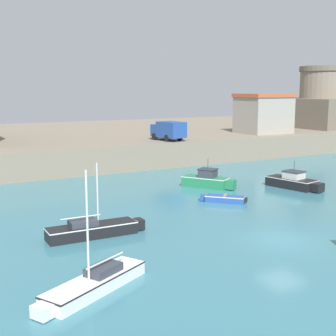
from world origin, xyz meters
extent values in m
plane|color=teal|center=(0.00, 0.00, 0.00)|extent=(200.00, 200.00, 0.00)
cube|color=gray|center=(0.00, 44.81, 1.38)|extent=(120.00, 40.00, 2.76)
cube|color=#284C9E|center=(2.56, 9.20, 0.25)|extent=(2.80, 2.87, 0.51)
cube|color=#284C9E|center=(1.37, 10.46, 0.25)|extent=(0.71, 0.71, 0.43)
cube|color=white|center=(2.56, 9.20, 0.47)|extent=(2.83, 2.90, 0.07)
cube|color=#997F5B|center=(2.56, 9.20, 0.55)|extent=(0.75, 0.73, 0.08)
cube|color=black|center=(3.69, 8.03, 0.30)|extent=(0.28, 0.28, 0.36)
cube|color=#237A4C|center=(4.44, 14.72, 0.46)|extent=(3.59, 4.29, 0.93)
cube|color=#237A4C|center=(5.75, 12.72, 0.46)|extent=(1.16, 1.11, 0.79)
cube|color=white|center=(4.44, 14.72, 0.89)|extent=(3.63, 4.34, 0.07)
cube|color=#333842|center=(4.55, 14.56, 1.27)|extent=(1.81, 1.86, 0.68)
cube|color=#2D333D|center=(4.55, 14.56, 1.65)|extent=(1.94, 2.01, 0.08)
cylinder|color=black|center=(4.55, 14.56, 2.14)|extent=(0.04, 0.04, 0.90)
cube|color=white|center=(-11.99, -1.19, 0.31)|extent=(5.46, 3.79, 0.61)
cube|color=white|center=(-14.67, -2.63, 0.31)|extent=(0.90, 0.96, 0.52)
cube|color=black|center=(-11.99, -1.19, 0.57)|extent=(5.52, 3.82, 0.07)
cylinder|color=silver|center=(-12.35, -1.39, 3.02)|extent=(0.10, 0.10, 4.81)
cylinder|color=silver|center=(-11.39, -0.87, 1.16)|extent=(2.20, 1.23, 0.08)
cube|color=#333842|center=(-11.51, -0.94, 0.79)|extent=(1.90, 1.62, 0.36)
cube|color=black|center=(-9.48, 6.08, 0.37)|extent=(5.38, 1.56, 0.73)
cube|color=black|center=(-6.49, 6.01, 0.37)|extent=(0.66, 0.81, 0.62)
cube|color=white|center=(-9.48, 6.08, 0.69)|extent=(5.43, 1.57, 0.07)
cylinder|color=silver|center=(-9.08, 6.07, 2.59)|extent=(0.10, 0.10, 3.71)
cylinder|color=silver|center=(-10.15, 6.09, 1.28)|extent=(2.41, 0.13, 0.08)
cube|color=#333842|center=(-10.02, 6.09, 0.91)|extent=(1.63, 1.04, 0.36)
cube|color=black|center=(10.98, 10.76, 0.43)|extent=(2.71, 4.64, 0.85)
cube|color=black|center=(11.51, 8.22, 0.43)|extent=(1.17, 1.03, 0.73)
cube|color=white|center=(10.98, 10.76, 0.81)|extent=(2.74, 4.69, 0.07)
cube|color=silver|center=(11.03, 10.55, 1.16)|extent=(1.68, 1.78, 0.61)
cube|color=#2D333D|center=(11.03, 10.55, 1.50)|extent=(1.79, 1.92, 0.08)
cylinder|color=black|center=(11.03, 10.55, 1.99)|extent=(0.04, 0.04, 0.90)
cube|color=#685E4F|center=(40.00, 33.70, 5.00)|extent=(12.82, 12.82, 4.49)
cylinder|color=gray|center=(40.00, 33.70, 7.09)|extent=(8.16, 8.16, 8.66)
cylinder|color=#685E4F|center=(40.00, 33.70, 11.82)|extent=(8.57, 8.57, 0.80)
cube|color=gray|center=(24.00, 29.91, 5.18)|extent=(6.40, 5.33, 4.84)
cube|color=#B25133|center=(24.00, 29.91, 7.85)|extent=(6.72, 5.60, 0.50)
cube|color=#234793|center=(8.16, 27.50, 4.06)|extent=(2.63, 3.52, 1.80)
cube|color=#234793|center=(7.80, 29.52, 3.86)|extent=(2.20, 1.63, 1.40)
cube|color=#334756|center=(7.72, 29.97, 4.06)|extent=(1.79, 0.43, 0.70)
cylinder|color=black|center=(6.88, 29.26, 3.16)|extent=(0.42, 0.84, 0.80)
cylinder|color=black|center=(8.75, 29.59, 3.16)|extent=(0.42, 0.84, 0.80)
cylinder|color=black|center=(7.29, 26.94, 3.16)|extent=(0.42, 0.84, 0.80)
cylinder|color=black|center=(9.16, 27.28, 3.16)|extent=(0.42, 0.84, 0.80)
camera|label=1|loc=(-18.64, -19.54, 8.70)|focal=50.00mm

